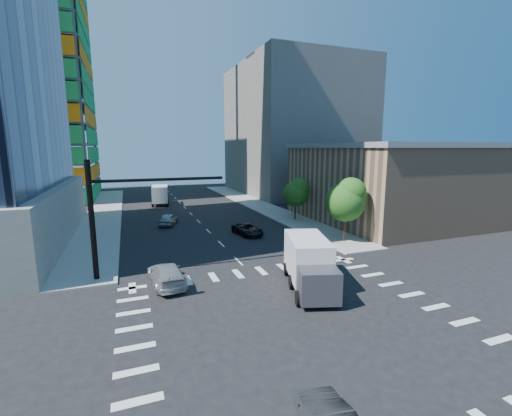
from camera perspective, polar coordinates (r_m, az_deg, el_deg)
name	(u,v)px	position (r m, az deg, el deg)	size (l,w,h in m)	color
ground	(303,325)	(20.78, 7.77, -18.76)	(160.00, 160.00, 0.00)	black
road_markings	(303,325)	(20.77, 7.77, -18.75)	(20.00, 20.00, 0.01)	silver
sidewalk_ne	(257,205)	(60.69, 0.23, 0.56)	(5.00, 60.00, 0.15)	gray
sidewalk_nw	(104,214)	(56.93, -23.99, -0.93)	(5.00, 60.00, 0.15)	gray
construction_building	(12,67)	(81.39, -35.52, 18.53)	(25.16, 34.50, 70.60)	gray
commercial_building	(387,182)	(51.07, 21.04, 4.06)	(20.50, 22.50, 10.60)	tan
bg_building_ne	(294,130)	(79.60, 6.30, 12.78)	(24.00, 30.00, 28.00)	#635F59
signal_mast_nw	(113,208)	(27.83, -22.73, -0.05)	(10.20, 0.40, 9.00)	black
tree_south	(347,199)	(37.15, 14.93, 1.45)	(4.16, 4.16, 6.82)	#382316
tree_north	(297,192)	(47.56, 6.79, 2.65)	(3.54, 3.52, 5.78)	#382316
car_nb_far	(247,229)	(39.87, -1.43, -3.54)	(2.21, 4.79, 1.33)	black
car_sb_near	(166,274)	(26.50, -14.70, -10.64)	(2.20, 5.41, 1.57)	#B6B6B6
car_sb_mid	(168,219)	(46.35, -14.40, -1.83)	(1.80, 4.46, 1.52)	#9D9FA4
box_truck_near	(310,268)	(24.85, 9.01, -9.92)	(4.75, 7.27, 3.53)	black
box_truck_far	(160,196)	(63.82, -15.66, 1.97)	(3.56, 6.86, 3.45)	black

